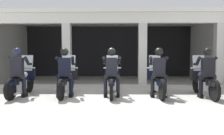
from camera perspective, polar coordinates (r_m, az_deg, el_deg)
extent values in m
plane|color=#A8A59E|center=(10.10, 0.30, -4.38)|extent=(80.00, 80.00, 0.00)
cube|color=black|center=(13.91, -0.97, 4.24)|extent=(10.84, 0.24, 3.15)
cube|color=silver|center=(9.57, -1.99, 12.78)|extent=(10.84, 0.36, 0.44)
cube|color=silver|center=(11.75, -1.40, 12.50)|extent=(10.84, 5.03, 0.16)
cube|color=silver|center=(12.97, -25.64, 3.97)|extent=(0.30, 5.03, 3.15)
cube|color=silver|center=(12.55, 23.74, 4.05)|extent=(0.30, 5.03, 3.15)
cube|color=beige|center=(9.67, -11.74, 3.24)|extent=(0.35, 0.36, 2.71)
cube|color=beige|center=(9.49, 7.99, 3.28)|extent=(0.35, 0.36, 2.71)
cube|color=beige|center=(10.41, 26.25, 2.97)|extent=(0.35, 0.36, 2.71)
cube|color=#B7B5AD|center=(9.03, -2.12, -4.92)|extent=(10.44, 0.24, 0.12)
cylinder|color=black|center=(8.43, -20.95, -3.96)|extent=(0.09, 0.64, 0.64)
cylinder|color=black|center=(7.16, -25.18, -5.32)|extent=(0.09, 0.64, 0.64)
cube|color=black|center=(8.40, -20.98, -2.55)|extent=(0.14, 0.44, 0.08)
cube|color=silver|center=(7.74, -23.05, -4.27)|extent=(0.28, 0.44, 0.28)
cube|color=black|center=(7.77, -22.92, -3.27)|extent=(0.18, 1.24, 0.16)
ellipsoid|color=#B2B2B7|center=(7.95, -22.31, -1.81)|extent=(0.26, 0.48, 0.22)
cube|color=black|center=(7.60, -23.49, -2.90)|extent=(0.24, 0.52, 0.10)
cube|color=black|center=(7.19, -25.00, -3.87)|extent=(0.16, 0.48, 0.10)
cylinder|color=silver|center=(8.34, -21.14, -2.38)|extent=(0.05, 0.24, 0.53)
cube|color=black|center=(8.28, -21.32, -1.45)|extent=(0.52, 0.16, 0.44)
sphere|color=silver|center=(8.37, -21.06, -1.26)|extent=(0.18, 0.18, 0.18)
cube|color=silver|center=(8.24, -21.43, 1.14)|extent=(0.40, 0.14, 0.54)
cylinder|color=silver|center=(8.17, -21.62, -0.11)|extent=(0.62, 0.04, 0.04)
cylinder|color=silver|center=(7.40, -23.28, -6.13)|extent=(0.07, 0.55, 0.07)
cube|color=black|center=(7.55, -23.62, 0.11)|extent=(0.36, 0.22, 0.60)
cube|color=black|center=(7.65, -23.25, 0.31)|extent=(0.05, 0.02, 0.32)
sphere|color=tan|center=(7.55, -23.64, 3.56)|extent=(0.21, 0.21, 0.21)
sphere|color=#191E38|center=(7.55, -23.64, 3.79)|extent=(0.26, 0.26, 0.26)
cylinder|color=black|center=(7.53, -22.53, -2.24)|extent=(0.26, 0.29, 0.17)
cylinder|color=black|center=(7.54, -22.07, -4.33)|extent=(0.12, 0.12, 0.53)
cube|color=black|center=(7.59, -21.98, -6.75)|extent=(0.11, 0.26, 0.12)
cylinder|color=black|center=(7.65, -24.46, -2.20)|extent=(0.26, 0.29, 0.17)
cylinder|color=black|center=(7.70, -24.81, -4.23)|extent=(0.12, 0.12, 0.53)
cube|color=black|center=(7.76, -24.72, -6.60)|extent=(0.11, 0.26, 0.12)
cylinder|color=black|center=(7.66, -21.44, 1.62)|extent=(0.19, 0.48, 0.31)
sphere|color=black|center=(7.84, -20.57, 0.87)|extent=(0.09, 0.09, 0.09)
cylinder|color=black|center=(7.84, -24.41, 1.59)|extent=(0.19, 0.48, 0.31)
sphere|color=black|center=(8.05, -24.01, 0.85)|extent=(0.09, 0.09, 0.09)
cylinder|color=black|center=(8.02, -10.80, -4.16)|extent=(0.09, 0.64, 0.64)
cylinder|color=black|center=(6.67, -13.30, -5.72)|extent=(0.09, 0.64, 0.64)
cube|color=black|center=(7.99, -10.82, -2.68)|extent=(0.14, 0.44, 0.08)
cube|color=silver|center=(7.28, -12.03, -4.54)|extent=(0.28, 0.44, 0.28)
cube|color=black|center=(7.32, -11.95, -3.47)|extent=(0.18, 1.24, 0.16)
ellipsoid|color=#B2B2B7|center=(7.51, -11.59, -1.91)|extent=(0.26, 0.48, 0.22)
cube|color=black|center=(7.13, -12.29, -3.09)|extent=(0.24, 0.52, 0.10)
cube|color=black|center=(6.70, -13.19, -4.15)|extent=(0.16, 0.48, 0.10)
cylinder|color=silver|center=(7.93, -10.91, -2.50)|extent=(0.05, 0.24, 0.53)
cube|color=black|center=(7.86, -11.02, -1.53)|extent=(0.52, 0.16, 0.44)
sphere|color=silver|center=(7.95, -10.87, -1.32)|extent=(0.18, 0.18, 0.18)
cube|color=silver|center=(7.82, -11.08, 1.20)|extent=(0.40, 0.14, 0.54)
cylinder|color=silver|center=(7.75, -11.19, -0.12)|extent=(0.62, 0.04, 0.04)
cylinder|color=silver|center=(6.95, -11.70, -6.53)|extent=(0.07, 0.55, 0.07)
cube|color=black|center=(7.08, -12.36, 0.11)|extent=(0.36, 0.22, 0.60)
cube|color=#14193F|center=(7.20, -12.14, 0.33)|extent=(0.05, 0.02, 0.32)
sphere|color=tan|center=(7.09, -12.37, 3.80)|extent=(0.21, 0.21, 0.21)
sphere|color=black|center=(7.09, -12.38, 4.04)|extent=(0.26, 0.26, 0.26)
cylinder|color=black|center=(7.09, -11.19, -2.38)|extent=(0.26, 0.29, 0.17)
cylinder|color=black|center=(7.11, -10.70, -4.59)|extent=(0.12, 0.12, 0.53)
cube|color=black|center=(7.17, -10.65, -7.15)|extent=(0.11, 0.26, 0.12)
cylinder|color=black|center=(7.16, -13.39, -2.35)|extent=(0.26, 0.29, 0.17)
cylinder|color=black|center=(7.20, -13.82, -4.53)|extent=(0.12, 0.12, 0.53)
cube|color=black|center=(7.27, -13.76, -7.05)|extent=(0.11, 0.26, 0.12)
cylinder|color=black|center=(7.25, -10.27, 1.72)|extent=(0.19, 0.48, 0.31)
sphere|color=black|center=(7.45, -9.64, 0.92)|extent=(0.09, 0.09, 0.09)
cylinder|color=black|center=(7.35, -13.63, 1.70)|extent=(0.19, 0.48, 0.31)
sphere|color=black|center=(7.57, -13.51, 0.91)|extent=(0.09, 0.09, 0.09)
cylinder|color=black|center=(7.87, 0.06, -4.24)|extent=(0.09, 0.64, 0.64)
cylinder|color=black|center=(6.49, -0.16, -5.87)|extent=(0.09, 0.64, 0.64)
cube|color=black|center=(7.85, 0.06, -2.73)|extent=(0.14, 0.44, 0.08)
cube|color=silver|center=(7.12, -0.05, -4.64)|extent=(0.28, 0.44, 0.28)
cube|color=black|center=(7.16, -0.04, -3.55)|extent=(0.18, 1.24, 0.16)
ellipsoid|color=#B2B2B7|center=(7.36, 0.00, -1.95)|extent=(0.26, 0.48, 0.22)
cube|color=black|center=(6.97, -0.07, -3.16)|extent=(0.24, 0.52, 0.10)
cube|color=black|center=(6.52, -0.15, -4.26)|extent=(0.16, 0.48, 0.10)
cylinder|color=silver|center=(7.79, 0.06, -2.55)|extent=(0.05, 0.24, 0.53)
cube|color=black|center=(7.71, 0.05, -1.56)|extent=(0.52, 0.16, 0.44)
sphere|color=silver|center=(7.81, 0.06, -1.35)|extent=(0.18, 0.18, 0.18)
cube|color=silver|center=(7.67, 0.05, 1.22)|extent=(0.40, 0.14, 0.54)
cylinder|color=silver|center=(7.60, 0.03, -0.12)|extent=(0.62, 0.04, 0.04)
cylinder|color=silver|center=(6.81, 0.91, -6.67)|extent=(0.07, 0.55, 0.07)
cube|color=black|center=(6.92, -0.07, 0.12)|extent=(0.36, 0.22, 0.60)
cube|color=black|center=(7.03, -0.05, 0.33)|extent=(0.05, 0.02, 0.32)
sphere|color=#936B51|center=(6.92, -0.07, 3.89)|extent=(0.21, 0.21, 0.21)
sphere|color=black|center=(6.93, -0.07, 4.14)|extent=(0.26, 0.26, 0.26)
cylinder|color=black|center=(6.96, 1.08, -2.42)|extent=(0.26, 0.29, 0.17)
cylinder|color=black|center=(6.99, 1.58, -4.67)|extent=(0.12, 0.12, 0.53)
cube|color=black|center=(7.05, 1.57, -7.27)|extent=(0.11, 0.26, 0.12)
cylinder|color=black|center=(6.96, -1.22, -2.42)|extent=(0.26, 0.29, 0.17)
cylinder|color=black|center=(7.00, -1.71, -4.66)|extent=(0.12, 0.12, 0.53)
cube|color=black|center=(7.06, -1.70, -7.26)|extent=(0.11, 0.26, 0.12)
cylinder|color=black|center=(7.14, 1.73, 1.74)|extent=(0.19, 0.48, 0.31)
sphere|color=black|center=(7.35, 2.03, 0.93)|extent=(0.09, 0.09, 0.09)
cylinder|color=black|center=(7.15, -1.80, 1.74)|extent=(0.19, 0.48, 0.31)
sphere|color=black|center=(7.36, -2.03, 0.93)|extent=(0.09, 0.09, 0.09)
cylinder|color=black|center=(8.00, 10.96, -4.18)|extent=(0.09, 0.64, 0.64)
cylinder|color=black|center=(6.64, 13.03, -5.75)|extent=(0.09, 0.64, 0.64)
cube|color=black|center=(7.97, 10.97, -2.70)|extent=(0.14, 0.44, 0.08)
cube|color=silver|center=(7.26, 11.97, -4.56)|extent=(0.28, 0.44, 0.28)
cube|color=black|center=(7.29, 11.91, -3.50)|extent=(0.18, 1.24, 0.16)
ellipsoid|color=#B2B2B7|center=(7.49, 11.61, -1.93)|extent=(0.26, 0.48, 0.22)
cube|color=black|center=(7.11, 12.19, -3.11)|extent=(0.24, 0.52, 0.10)
cube|color=black|center=(6.67, 12.94, -4.18)|extent=(0.16, 0.48, 0.10)
cylinder|color=silver|center=(7.91, 11.05, -2.51)|extent=(0.05, 0.24, 0.53)
cube|color=black|center=(7.84, 11.14, -1.54)|extent=(0.52, 0.16, 0.44)
sphere|color=silver|center=(7.94, 11.01, -1.34)|extent=(0.18, 0.18, 0.18)
cube|color=silver|center=(7.80, 11.19, 1.19)|extent=(0.40, 0.14, 0.54)
cylinder|color=silver|center=(7.73, 11.28, -0.13)|extent=(0.62, 0.04, 0.04)
cylinder|color=silver|center=(6.98, 13.47, -6.52)|extent=(0.07, 0.55, 0.07)
cube|color=black|center=(7.06, 12.26, 0.10)|extent=(0.36, 0.22, 0.60)
cube|color=black|center=(7.17, 12.08, 0.32)|extent=(0.05, 0.02, 0.32)
sphere|color=#936B51|center=(7.06, 12.27, 3.80)|extent=(0.21, 0.21, 0.21)
sphere|color=black|center=(7.07, 12.28, 4.04)|extent=(0.26, 0.26, 0.26)
cylinder|color=black|center=(7.13, 13.30, -2.38)|extent=(0.26, 0.29, 0.17)
cylinder|color=black|center=(7.17, 13.74, -4.56)|extent=(0.12, 0.12, 0.53)
cube|color=black|center=(7.23, 13.69, -7.10)|extent=(0.11, 0.26, 0.12)
cylinder|color=black|center=(7.07, 11.08, -2.39)|extent=(0.26, 0.29, 0.17)
cylinder|color=black|center=(7.10, 10.58, -4.60)|extent=(0.12, 0.12, 0.53)
cube|color=black|center=(7.16, 10.54, -7.17)|extent=(0.11, 0.26, 0.12)
cylinder|color=black|center=(7.32, 13.62, 1.69)|extent=(0.19, 0.48, 0.31)
sphere|color=black|center=(7.54, 13.56, 0.90)|extent=(0.09, 0.09, 0.09)
cylinder|color=black|center=(7.24, 10.22, 1.71)|extent=(0.19, 0.48, 0.31)
sphere|color=black|center=(7.44, 9.65, 0.92)|extent=(0.09, 0.09, 0.09)
cylinder|color=black|center=(8.31, 21.37, -4.07)|extent=(0.09, 0.64, 0.64)
cylinder|color=black|center=(7.03, 25.33, -5.48)|extent=(0.09, 0.64, 0.64)
cube|color=black|center=(8.29, 21.40, -2.64)|extent=(0.14, 0.44, 0.08)
cube|color=silver|center=(7.61, 23.33, -4.40)|extent=(0.28, 0.44, 0.28)
cube|color=black|center=(7.64, 23.21, -3.38)|extent=(0.18, 1.24, 0.16)
ellipsoid|color=#1E2338|center=(7.83, 22.64, -1.89)|extent=(0.26, 0.48, 0.22)
cube|color=black|center=(7.47, 23.74, -3.00)|extent=(0.24, 0.52, 0.10)
cube|color=black|center=(7.06, 25.16, -4.00)|extent=(0.16, 0.48, 0.10)
cylinder|color=silver|center=(8.23, 21.55, -2.46)|extent=(0.05, 0.24, 0.53)
cube|color=black|center=(8.16, 21.71, -1.52)|extent=(0.52, 0.16, 0.44)
sphere|color=silver|center=(8.25, 21.47, -1.33)|extent=(0.18, 0.18, 0.18)
cube|color=silver|center=(8.12, 21.82, 1.10)|extent=(0.40, 0.14, 0.54)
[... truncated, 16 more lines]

